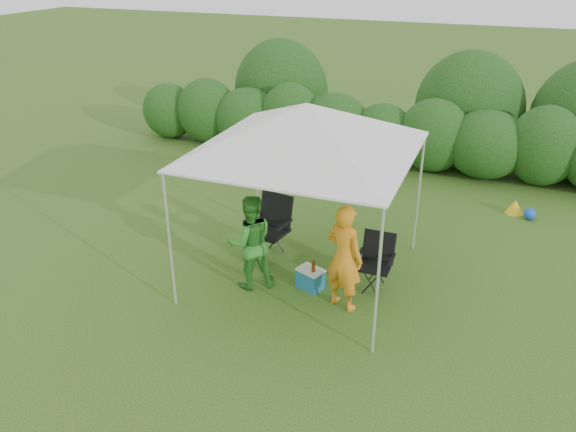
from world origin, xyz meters
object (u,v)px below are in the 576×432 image
(chair_right, at_px, (376,258))
(chair_left, at_px, (271,222))
(man, at_px, (344,257))
(cooler, at_px, (310,279))
(woman, at_px, (250,242))
(canopy, at_px, (306,128))

(chair_right, relative_size, chair_left, 0.82)
(man, relative_size, cooler, 3.45)
(chair_left, bearing_deg, cooler, -27.70)
(chair_right, height_order, chair_left, chair_left)
(chair_left, relative_size, woman, 0.71)
(cooler, bearing_deg, canopy, 142.91)
(chair_right, xyz_separation_m, chair_left, (-1.90, 0.33, 0.11))
(chair_right, height_order, woman, woman)
(woman, bearing_deg, cooler, 160.06)
(woman, height_order, cooler, woman)
(canopy, height_order, woman, canopy)
(chair_right, bearing_deg, canopy, -175.74)
(chair_left, height_order, man, man)
(chair_left, xyz_separation_m, cooler, (0.98, -0.77, -0.44))
(chair_right, distance_m, chair_left, 1.93)
(woman, bearing_deg, chair_left, -121.05)
(canopy, xyz_separation_m, woman, (-0.66, -0.61, -1.70))
(woman, xyz_separation_m, cooler, (0.89, 0.25, -0.59))
(chair_left, bearing_deg, woman, -74.75)
(chair_left, distance_m, cooler, 1.32)
(canopy, relative_size, cooler, 6.54)
(man, bearing_deg, canopy, -17.36)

